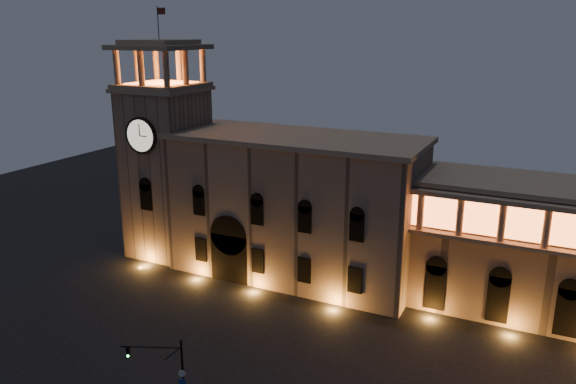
# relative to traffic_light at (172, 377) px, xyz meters

# --- Properties ---
(ground) EXTENTS (160.00, 160.00, 0.00)m
(ground) POSITION_rel_traffic_light_xyz_m (-1.19, 7.15, -3.59)
(ground) COLOR black
(ground) RESTS_ON ground
(government_building) EXTENTS (30.80, 12.80, 17.60)m
(government_building) POSITION_rel_traffic_light_xyz_m (-3.27, 29.08, 5.18)
(government_building) COLOR #856A57
(government_building) RESTS_ON ground
(clock_tower) EXTENTS (9.80, 9.80, 32.40)m
(clock_tower) POSITION_rel_traffic_light_xyz_m (-21.69, 28.13, 8.91)
(clock_tower) COLOR #856A57
(clock_tower) RESTS_ON ground
(traffic_light) EXTENTS (4.64, 2.19, 6.84)m
(traffic_light) POSITION_rel_traffic_light_xyz_m (0.00, 0.00, 0.00)
(traffic_light) COLOR black
(traffic_light) RESTS_ON ground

